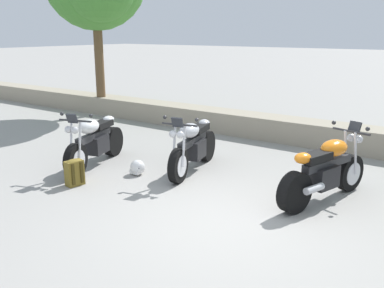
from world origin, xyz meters
TOP-DOWN VIEW (x-y plane):
  - ground_plane at (0.00, 0.00)m, footprint 120.00×120.00m
  - stone_wall at (0.00, 4.80)m, footprint 36.00×0.80m
  - motorcycle_white_near_left at (-3.46, 0.74)m, footprint 0.93×2.01m
  - motorcycle_silver_centre at (-1.68, 1.57)m, footprint 0.84×2.04m
  - motorcycle_orange_far_right at (0.87, 1.57)m, footprint 0.87×2.02m
  - rider_backpack at (-2.90, -0.25)m, footprint 0.29×0.33m
  - rider_helmet at (-2.39, 0.79)m, footprint 0.28×0.28m

SIDE VIEW (x-z plane):
  - ground_plane at x=0.00m, z-range 0.00..0.00m
  - rider_helmet at x=-2.39m, z-range 0.00..0.28m
  - rider_backpack at x=-2.90m, z-range 0.01..0.48m
  - stone_wall at x=0.00m, z-range 0.00..0.55m
  - motorcycle_white_near_left at x=-3.46m, z-range -0.10..1.07m
  - motorcycle_silver_centre at x=-1.68m, z-range -0.10..1.07m
  - motorcycle_orange_far_right at x=0.87m, z-range -0.10..1.07m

